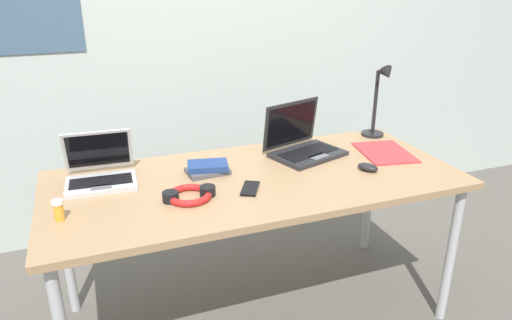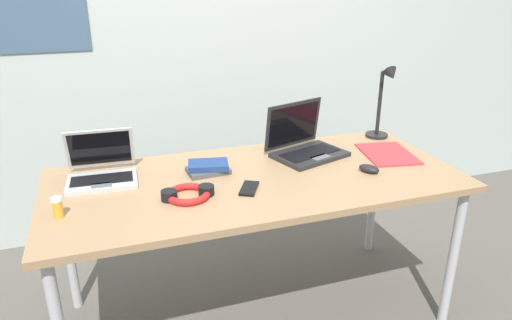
{
  "view_description": "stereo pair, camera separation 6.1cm",
  "coord_description": "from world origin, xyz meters",
  "px_view_note": "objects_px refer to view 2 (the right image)",
  "views": [
    {
      "loc": [
        -0.66,
        -1.78,
        1.58
      ],
      "look_at": [
        0.0,
        0.0,
        0.82
      ],
      "focal_mm": 33.13,
      "sensor_mm": 36.0,
      "label": 1
    },
    {
      "loc": [
        -0.6,
        -1.8,
        1.58
      ],
      "look_at": [
        0.0,
        0.0,
        0.82
      ],
      "focal_mm": 33.13,
      "sensor_mm": 36.0,
      "label": 2
    }
  ],
  "objects_px": {
    "laptop_center": "(305,145)",
    "pill_bottle": "(58,207)",
    "desk_lamp": "(383,103)",
    "cell_phone": "(249,188)",
    "book_stack": "(208,168)",
    "headphones": "(188,194)",
    "paper_folder_far_corner": "(387,154)",
    "laptop_front_right": "(101,171)",
    "computer_mouse": "(369,169)"
  },
  "relations": [
    {
      "from": "laptop_center",
      "to": "pill_bottle",
      "type": "height_order",
      "value": "laptop_center"
    },
    {
      "from": "desk_lamp",
      "to": "cell_phone",
      "type": "bearing_deg",
      "value": -155.84
    },
    {
      "from": "desk_lamp",
      "to": "cell_phone",
      "type": "xyz_separation_m",
      "value": [
        -0.87,
        -0.39,
        -0.19
      ]
    },
    {
      "from": "book_stack",
      "to": "cell_phone",
      "type": "bearing_deg",
      "value": -62.56
    },
    {
      "from": "desk_lamp",
      "to": "headphones",
      "type": "relative_size",
      "value": 1.87
    },
    {
      "from": "cell_phone",
      "to": "paper_folder_far_corner",
      "type": "bearing_deg",
      "value": 40.28
    },
    {
      "from": "cell_phone",
      "to": "paper_folder_far_corner",
      "type": "relative_size",
      "value": 0.44
    },
    {
      "from": "headphones",
      "to": "paper_folder_far_corner",
      "type": "bearing_deg",
      "value": 8.75
    },
    {
      "from": "laptop_center",
      "to": "cell_phone",
      "type": "height_order",
      "value": "laptop_center"
    },
    {
      "from": "laptop_front_right",
      "to": "cell_phone",
      "type": "relative_size",
      "value": 2.21
    },
    {
      "from": "laptop_front_right",
      "to": "paper_folder_far_corner",
      "type": "distance_m",
      "value": 1.35
    },
    {
      "from": "headphones",
      "to": "desk_lamp",
      "type": "bearing_deg",
      "value": 18.78
    },
    {
      "from": "laptop_center",
      "to": "book_stack",
      "type": "relative_size",
      "value": 2.04
    },
    {
      "from": "laptop_front_right",
      "to": "laptop_center",
      "type": "xyz_separation_m",
      "value": [
        0.95,
        0.01,
        0.01
      ]
    },
    {
      "from": "desk_lamp",
      "to": "laptop_front_right",
      "type": "distance_m",
      "value": 1.45
    },
    {
      "from": "laptop_front_right",
      "to": "laptop_center",
      "type": "distance_m",
      "value": 0.95
    },
    {
      "from": "book_stack",
      "to": "paper_folder_far_corner",
      "type": "distance_m",
      "value": 0.89
    },
    {
      "from": "paper_folder_far_corner",
      "to": "pill_bottle",
      "type": "bearing_deg",
      "value": -173.62
    },
    {
      "from": "headphones",
      "to": "pill_bottle",
      "type": "distance_m",
      "value": 0.48
    },
    {
      "from": "paper_folder_far_corner",
      "to": "computer_mouse",
      "type": "bearing_deg",
      "value": -141.23
    },
    {
      "from": "computer_mouse",
      "to": "headphones",
      "type": "bearing_deg",
      "value": 148.36
    },
    {
      "from": "desk_lamp",
      "to": "computer_mouse",
      "type": "height_order",
      "value": "desk_lamp"
    },
    {
      "from": "book_stack",
      "to": "paper_folder_far_corner",
      "type": "height_order",
      "value": "book_stack"
    },
    {
      "from": "headphones",
      "to": "paper_folder_far_corner",
      "type": "xyz_separation_m",
      "value": [
        1.02,
        0.16,
        -0.01
      ]
    },
    {
      "from": "laptop_front_right",
      "to": "desk_lamp",
      "type": "bearing_deg",
      "value": 3.78
    },
    {
      "from": "desk_lamp",
      "to": "pill_bottle",
      "type": "relative_size",
      "value": 5.07
    },
    {
      "from": "desk_lamp",
      "to": "paper_folder_far_corner",
      "type": "xyz_separation_m",
      "value": [
        -0.1,
        -0.22,
        -0.19
      ]
    },
    {
      "from": "laptop_center",
      "to": "book_stack",
      "type": "height_order",
      "value": "laptop_center"
    },
    {
      "from": "desk_lamp",
      "to": "book_stack",
      "type": "xyz_separation_m",
      "value": [
        -0.99,
        -0.16,
        -0.17
      ]
    },
    {
      "from": "pill_bottle",
      "to": "book_stack",
      "type": "relative_size",
      "value": 0.4
    },
    {
      "from": "pill_bottle",
      "to": "book_stack",
      "type": "height_order",
      "value": "pill_bottle"
    },
    {
      "from": "headphones",
      "to": "laptop_front_right",
      "type": "bearing_deg",
      "value": 138.12
    },
    {
      "from": "desk_lamp",
      "to": "laptop_front_right",
      "type": "height_order",
      "value": "desk_lamp"
    },
    {
      "from": "computer_mouse",
      "to": "desk_lamp",
      "type": "bearing_deg",
      "value": 20.89
    },
    {
      "from": "laptop_front_right",
      "to": "computer_mouse",
      "type": "bearing_deg",
      "value": -14.37
    },
    {
      "from": "laptop_front_right",
      "to": "pill_bottle",
      "type": "distance_m",
      "value": 0.34
    },
    {
      "from": "laptop_front_right",
      "to": "paper_folder_far_corner",
      "type": "height_order",
      "value": "laptop_front_right"
    },
    {
      "from": "laptop_center",
      "to": "cell_phone",
      "type": "distance_m",
      "value": 0.49
    },
    {
      "from": "computer_mouse",
      "to": "pill_bottle",
      "type": "relative_size",
      "value": 1.22
    },
    {
      "from": "cell_phone",
      "to": "pill_bottle",
      "type": "relative_size",
      "value": 1.72
    },
    {
      "from": "cell_phone",
      "to": "paper_folder_far_corner",
      "type": "distance_m",
      "value": 0.79
    },
    {
      "from": "laptop_front_right",
      "to": "laptop_center",
      "type": "bearing_deg",
      "value": 0.31
    },
    {
      "from": "laptop_center",
      "to": "pill_bottle",
      "type": "xyz_separation_m",
      "value": [
        -1.12,
        -0.3,
        -0.01
      ]
    },
    {
      "from": "book_stack",
      "to": "paper_folder_far_corner",
      "type": "xyz_separation_m",
      "value": [
        0.89,
        -0.06,
        -0.02
      ]
    },
    {
      "from": "desk_lamp",
      "to": "laptop_center",
      "type": "relative_size",
      "value": 1.0
    },
    {
      "from": "pill_bottle",
      "to": "paper_folder_far_corner",
      "type": "xyz_separation_m",
      "value": [
        1.51,
        0.17,
        -0.04
      ]
    },
    {
      "from": "laptop_front_right",
      "to": "laptop_center",
      "type": "height_order",
      "value": "laptop_center"
    },
    {
      "from": "book_stack",
      "to": "computer_mouse",
      "type": "bearing_deg",
      "value": -18.34
    },
    {
      "from": "pill_bottle",
      "to": "paper_folder_far_corner",
      "type": "distance_m",
      "value": 1.52
    },
    {
      "from": "cell_phone",
      "to": "computer_mouse",
      "type": "bearing_deg",
      "value": 28.36
    }
  ]
}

